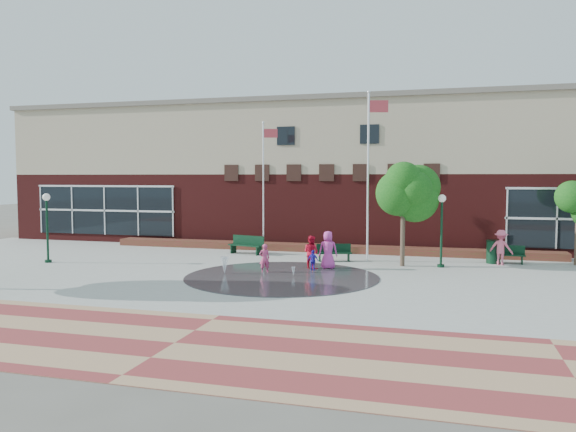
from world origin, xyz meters
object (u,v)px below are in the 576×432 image
(flagpole_left, at_px, (264,181))
(flagpole_right, at_px, (369,167))
(bench_left, at_px, (246,248))
(child_splash, at_px, (265,258))
(trash_can, at_px, (493,252))

(flagpole_left, relative_size, flagpole_right, 0.85)
(bench_left, bearing_deg, child_splash, -48.47)
(flagpole_left, height_order, flagpole_right, flagpole_right)
(child_splash, bearing_deg, bench_left, -93.06)
(flagpole_right, bearing_deg, flagpole_left, 152.91)
(bench_left, height_order, trash_can, trash_can)
(flagpole_left, height_order, trash_can, flagpole_left)
(flagpole_left, bearing_deg, bench_left, -173.99)
(bench_left, xyz_separation_m, trash_can, (13.09, 0.11, 0.27))
(bench_left, distance_m, child_splash, 6.25)
(child_splash, bearing_deg, trash_can, 178.42)
(bench_left, bearing_deg, flagpole_right, 6.97)
(trash_can, bearing_deg, bench_left, -179.50)
(flagpole_left, xyz_separation_m, child_splash, (1.98, -6.03, -3.47))
(flagpole_left, distance_m, child_splash, 7.23)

